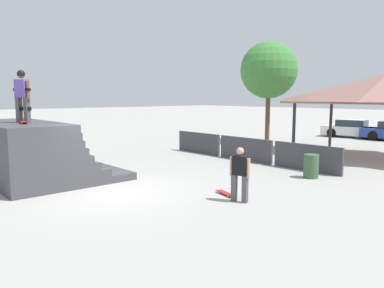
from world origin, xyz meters
name	(u,v)px	position (x,y,z in m)	size (l,w,h in m)	color
ground_plane	(110,191)	(0.00, 0.00, 0.00)	(160.00, 160.00, 0.00)	#A3A09B
quarter_pipe_ramp	(31,154)	(-3.34, -1.18, 0.89)	(5.01, 4.14, 2.03)	#424247
skater_on_deck	(22,93)	(-2.97, -1.50, 3.02)	(0.74, 0.44, 1.73)	#4C4C51
skateboard_on_deck	(24,122)	(-2.53, -1.63, 2.08)	(0.87, 0.39, 0.09)	silver
bystander_walking	(240,172)	(3.40, 2.11, 0.85)	(0.61, 0.30, 1.52)	#4C4C51
skateboard_on_ground	(226,193)	(2.67, 2.34, 0.06)	(0.83, 0.39, 0.09)	silver
barrier_fence	(245,149)	(-0.89, 7.39, 0.53)	(9.22, 0.12, 1.05)	#3D3D42
tree_beside_pavilion	(269,70)	(-4.33, 13.56, 4.50)	(3.50, 3.50, 6.27)	brown
trash_bin	(311,166)	(3.07, 6.34, 0.42)	(0.52, 0.52, 0.85)	#385B3D
parked_car_white	(353,129)	(-2.15, 20.58, 0.60)	(4.32, 2.44, 1.27)	silver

